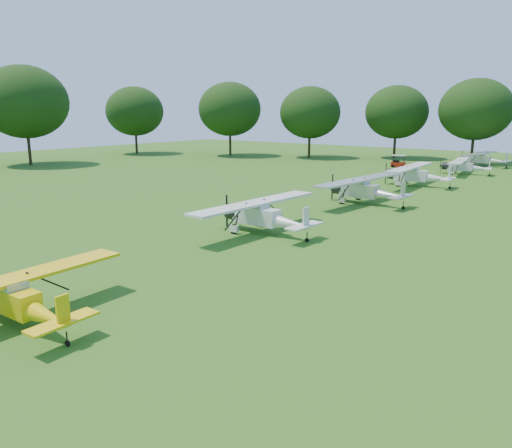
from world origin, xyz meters
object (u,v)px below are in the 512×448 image
at_px(aircraft_2, 17,298).
at_px(aircraft_7, 483,158).
at_px(aircraft_6, 464,165).
at_px(golf_cart, 398,163).
at_px(aircraft_3, 263,214).
at_px(aircraft_5, 416,174).
at_px(aircraft_4, 365,189).

distance_m(aircraft_2, aircraft_7, 69.29).
xyz_separation_m(aircraft_6, golf_cart, (-9.88, 2.73, -0.56)).
relative_size(aircraft_3, aircraft_6, 1.15).
height_order(aircraft_3, aircraft_6, aircraft_3).
bearing_deg(golf_cart, aircraft_7, 23.75).
bearing_deg(aircraft_5, aircraft_4, -92.29).
relative_size(aircraft_6, golf_cart, 4.34).
height_order(aircraft_6, golf_cart, aircraft_6).
bearing_deg(aircraft_4, golf_cart, 111.58).
relative_size(aircraft_2, aircraft_3, 0.85).
height_order(aircraft_4, aircraft_6, aircraft_4).
distance_m(aircraft_5, aircraft_7, 24.88).
distance_m(aircraft_3, aircraft_6, 40.93).
distance_m(aircraft_5, aircraft_6, 13.86).
distance_m(aircraft_5, golf_cart, 18.73).
bearing_deg(aircraft_5, aircraft_2, -92.22).
bearing_deg(aircraft_2, aircraft_4, 89.24).
relative_size(aircraft_5, aircraft_6, 1.17).
bearing_deg(aircraft_7, aircraft_2, -83.07).
distance_m(aircraft_3, aircraft_4, 14.01).
relative_size(aircraft_2, aircraft_5, 0.83).
height_order(aircraft_5, aircraft_7, aircraft_5).
bearing_deg(aircraft_5, aircraft_6, 81.42).
bearing_deg(aircraft_5, aircraft_3, -94.32).
distance_m(aircraft_4, aircraft_7, 37.97).
relative_size(aircraft_4, aircraft_5, 1.02).
height_order(aircraft_5, aircraft_6, aircraft_5).
bearing_deg(golf_cart, aircraft_4, -90.67).
relative_size(aircraft_3, aircraft_4, 0.96).
bearing_deg(aircraft_6, aircraft_3, -100.91).
relative_size(aircraft_2, aircraft_4, 0.82).
distance_m(aircraft_2, aircraft_5, 44.43).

